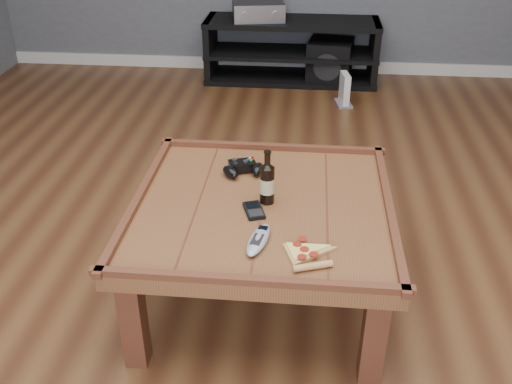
# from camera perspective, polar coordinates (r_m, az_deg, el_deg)

# --- Properties ---
(ground) EXTENTS (6.00, 6.00, 0.00)m
(ground) POSITION_cam_1_polar(r_m,az_deg,el_deg) (2.48, 0.58, -10.09)
(ground) COLOR #422313
(ground) RESTS_ON ground
(baseboard) EXTENTS (5.00, 0.02, 0.10)m
(baseboard) POSITION_cam_1_polar(r_m,az_deg,el_deg) (5.12, 3.59, 12.53)
(baseboard) COLOR silver
(baseboard) RESTS_ON ground
(coffee_table) EXTENTS (1.03, 1.03, 0.48)m
(coffee_table) POSITION_cam_1_polar(r_m,az_deg,el_deg) (2.25, 0.64, -2.47)
(coffee_table) COLOR brown
(coffee_table) RESTS_ON ground
(media_console) EXTENTS (1.40, 0.45, 0.50)m
(media_console) POSITION_cam_1_polar(r_m,az_deg,el_deg) (4.83, 3.54, 13.88)
(media_console) COLOR black
(media_console) RESTS_ON ground
(beer_bottle) EXTENTS (0.06, 0.06, 0.22)m
(beer_bottle) POSITION_cam_1_polar(r_m,az_deg,el_deg) (2.18, 1.12, 1.00)
(beer_bottle) COLOR black
(beer_bottle) RESTS_ON coffee_table
(game_controller) EXTENTS (0.19, 0.16, 0.05)m
(game_controller) POSITION_cam_1_polar(r_m,az_deg,el_deg) (2.42, -1.28, 2.38)
(game_controller) COLOR black
(game_controller) RESTS_ON coffee_table
(pizza_slice) EXTENTS (0.22, 0.27, 0.02)m
(pizza_slice) POSITION_cam_1_polar(r_m,az_deg,el_deg) (1.94, 4.97, -6.16)
(pizza_slice) COLOR tan
(pizza_slice) RESTS_ON coffee_table
(smartphone) EXTENTS (0.10, 0.13, 0.02)m
(smartphone) POSITION_cam_1_polar(r_m,az_deg,el_deg) (2.16, -0.21, -1.84)
(smartphone) COLOR black
(smartphone) RESTS_ON coffee_table
(remote_control) EXTENTS (0.10, 0.21, 0.03)m
(remote_control) POSITION_cam_1_polar(r_m,az_deg,el_deg) (1.99, 0.26, -4.77)
(remote_control) COLOR #92979F
(remote_control) RESTS_ON coffee_table
(av_receiver) EXTENTS (0.45, 0.39, 0.14)m
(av_receiver) POSITION_cam_1_polar(r_m,az_deg,el_deg) (4.76, 0.22, 17.72)
(av_receiver) COLOR black
(av_receiver) RESTS_ON media_console
(subwoofer) EXTENTS (0.39, 0.39, 0.35)m
(subwoofer) POSITION_cam_1_polar(r_m,az_deg,el_deg) (4.84, 7.39, 12.84)
(subwoofer) COLOR black
(subwoofer) RESTS_ON ground
(game_console) EXTENTS (0.14, 0.21, 0.24)m
(game_console) POSITION_cam_1_polar(r_m,az_deg,el_deg) (4.39, 8.83, 9.99)
(game_console) COLOR gray
(game_console) RESTS_ON ground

